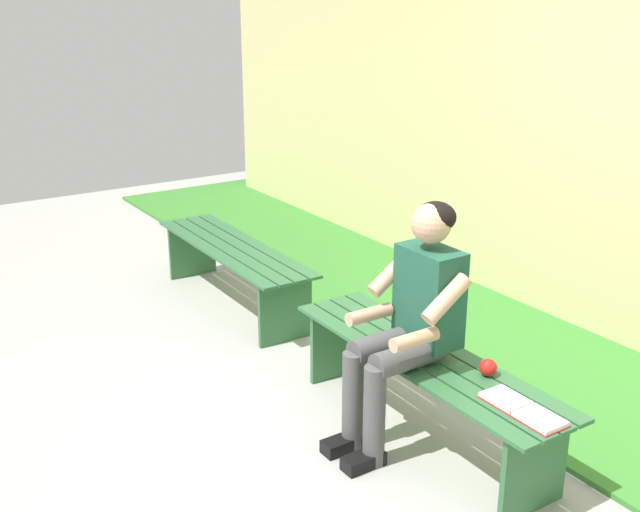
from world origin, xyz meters
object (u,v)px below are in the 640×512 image
at_px(apple, 488,367).
at_px(person_seated, 410,316).
at_px(book_open, 522,410).
at_px(bench_far, 233,260).
at_px(bench_near, 423,373).

bearing_deg(apple, person_seated, 30.73).
bearing_deg(book_open, apple, -18.50).
height_order(person_seated, apple, person_seated).
xyz_separation_m(bench_far, person_seated, (-2.13, 0.10, 0.35)).
height_order(bench_near, apple, apple).
relative_size(bench_near, person_seated, 1.42).
xyz_separation_m(apple, book_open, (-0.33, 0.12, -0.03)).
height_order(person_seated, book_open, person_seated).
xyz_separation_m(bench_far, book_open, (-2.81, 0.01, 0.12)).
relative_size(person_seated, apple, 14.51).
bearing_deg(person_seated, bench_far, -2.74).
distance_m(bench_far, apple, 2.48).
xyz_separation_m(person_seated, apple, (-0.35, -0.21, -0.19)).
distance_m(person_seated, book_open, 0.73).
distance_m(bench_near, apple, 0.39).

